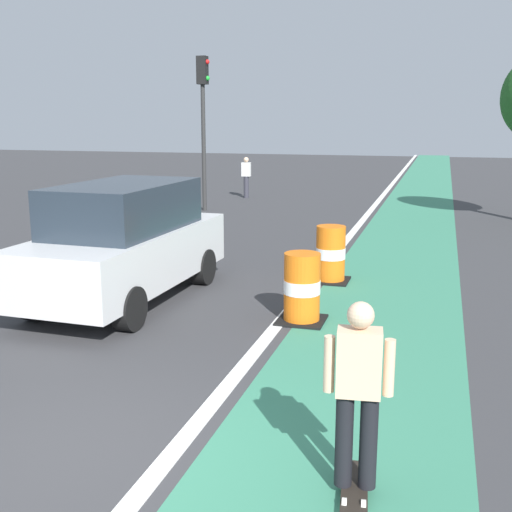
% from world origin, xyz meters
% --- Properties ---
extents(ground_plane, '(100.00, 100.00, 0.00)m').
position_xyz_m(ground_plane, '(0.00, 0.00, 0.00)').
color(ground_plane, '#38383A').
extents(bike_lane_strip, '(2.50, 80.00, 0.01)m').
position_xyz_m(bike_lane_strip, '(2.40, 12.00, 0.00)').
color(bike_lane_strip, '#387F60').
rests_on(bike_lane_strip, ground).
extents(lane_divider_stripe, '(0.20, 80.00, 0.01)m').
position_xyz_m(lane_divider_stripe, '(0.90, 12.00, 0.01)').
color(lane_divider_stripe, silver).
rests_on(lane_divider_stripe, ground).
extents(skateboarder_on_lane, '(0.57, 0.82, 1.69)m').
position_xyz_m(skateboarder_on_lane, '(2.64, 0.18, 0.91)').
color(skateboarder_on_lane, black).
rests_on(skateboarder_on_lane, ground).
extents(parked_suv_nearest, '(2.02, 4.65, 2.04)m').
position_xyz_m(parked_suv_nearest, '(-1.94, 4.92, 1.04)').
color(parked_suv_nearest, silver).
rests_on(parked_suv_nearest, ground).
extents(traffic_barrel_front, '(0.73, 0.73, 1.09)m').
position_xyz_m(traffic_barrel_front, '(1.22, 4.61, 0.53)').
color(traffic_barrel_front, orange).
rests_on(traffic_barrel_front, ground).
extents(traffic_barrel_mid, '(0.73, 0.73, 1.09)m').
position_xyz_m(traffic_barrel_mid, '(1.22, 7.21, 0.53)').
color(traffic_barrel_mid, orange).
rests_on(traffic_barrel_mid, ground).
extents(traffic_light_corner, '(0.41, 0.32, 5.10)m').
position_xyz_m(traffic_light_corner, '(-4.59, 15.65, 3.50)').
color(traffic_light_corner, '#2D2D2D').
rests_on(traffic_light_corner, ground).
extents(pedestrian_crossing, '(0.34, 0.20, 1.61)m').
position_xyz_m(pedestrian_crossing, '(-4.25, 19.35, 0.86)').
color(pedestrian_crossing, '#33333D').
rests_on(pedestrian_crossing, ground).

